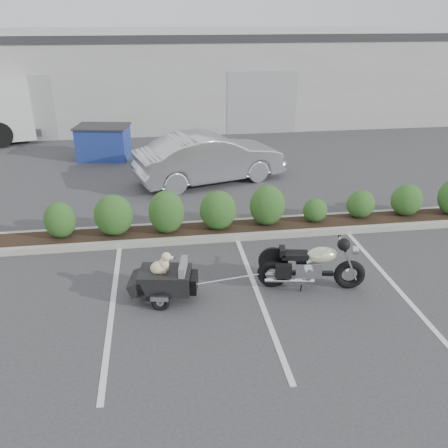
{
  "coord_description": "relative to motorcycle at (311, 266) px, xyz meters",
  "views": [
    {
      "loc": [
        -0.53,
        -7.99,
        4.9
      ],
      "look_at": [
        0.79,
        1.08,
        0.75
      ],
      "focal_mm": 38.0,
      "sensor_mm": 36.0,
      "label": 1
    }
  ],
  "objects": [
    {
      "name": "pet_trailer",
      "position": [
        -2.78,
        0.02,
        -0.06
      ],
      "size": [
        1.67,
        0.95,
        0.98
      ],
      "rotation": [
        0.0,
        0.0,
        -0.18
      ],
      "color": "black",
      "rests_on": "ground"
    },
    {
      "name": "planter_kerb",
      "position": [
        -1.24,
        2.67,
        -0.4
      ],
      "size": [
        12.0,
        1.0,
        0.15
      ],
      "primitive_type": "cube",
      "color": "#9E9E93",
      "rests_on": "ground"
    },
    {
      "name": "motorcycle",
      "position": [
        0.0,
        0.0,
        0.0
      ],
      "size": [
        2.06,
        0.84,
        1.19
      ],
      "rotation": [
        0.0,
        0.0,
        -0.18
      ],
      "color": "black",
      "rests_on": "ground"
    },
    {
      "name": "ground",
      "position": [
        -2.24,
        0.47,
        -0.47
      ],
      "size": [
        90.0,
        90.0,
        0.0
      ],
      "primitive_type": "plane",
      "color": "#38383A",
      "rests_on": "ground"
    },
    {
      "name": "building",
      "position": [
        -2.24,
        17.47,
        1.53
      ],
      "size": [
        26.0,
        10.0,
        4.0
      ],
      "primitive_type": "cube",
      "color": "#9EA099",
      "rests_on": "ground"
    },
    {
      "name": "dumpster",
      "position": [
        -4.64,
        9.48,
        0.13
      ],
      "size": [
        2.01,
        1.55,
        1.2
      ],
      "rotation": [
        0.0,
        0.0,
        -0.18
      ],
      "color": "navy",
      "rests_on": "ground"
    },
    {
      "name": "sedan",
      "position": [
        -1.18,
        6.48,
        0.28
      ],
      "size": [
        4.84,
        2.85,
        1.51
      ],
      "primitive_type": "imported",
      "rotation": [
        0.0,
        0.0,
        1.86
      ],
      "color": "silver",
      "rests_on": "ground"
    }
  ]
}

